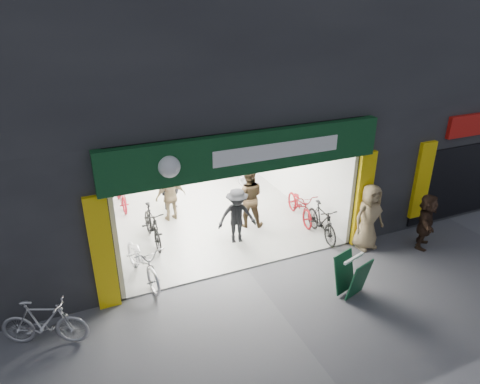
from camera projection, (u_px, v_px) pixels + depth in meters
ground at (247, 269)px, 10.43m from camera, size 60.00×60.00×0.00m
building at (208, 59)px, 13.13m from camera, size 17.00×10.27×8.00m
bike_left_front at (143, 260)px, 9.85m from camera, size 1.01×2.05×1.03m
bike_left_midfront at (152, 225)px, 11.36m from camera, size 0.52×1.76×1.05m
bike_left_midback at (121, 193)px, 13.39m from camera, size 0.66×1.78×0.93m
bike_left_back at (103, 171)px, 14.91m from camera, size 0.56×1.75×1.04m
bike_right_front at (322, 221)px, 11.63m from camera, size 0.63×1.69×0.99m
bike_right_mid at (300, 205)px, 12.59m from camera, size 0.88×1.87×0.94m
bike_right_back at (234, 167)px, 15.13m from camera, size 0.74×1.90×1.12m
parked_bike at (44, 322)px, 8.01m from camera, size 1.70×1.07×0.99m
customer_a at (170, 183)px, 13.05m from camera, size 0.75×0.62×1.76m
customer_b at (248, 197)px, 12.04m from camera, size 1.08×0.97×1.81m
customer_c at (237, 217)px, 11.24m from camera, size 1.11×0.76×1.58m
customer_d at (171, 197)px, 12.41m from camera, size 0.93×0.45×1.55m
pedestrian_near at (369, 217)px, 11.00m from camera, size 0.90×0.61×1.79m
pedestrian_far at (426, 221)px, 11.10m from camera, size 1.35×1.25×1.51m
sandwich_board at (352, 275)px, 9.34m from camera, size 0.76×0.77×0.94m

